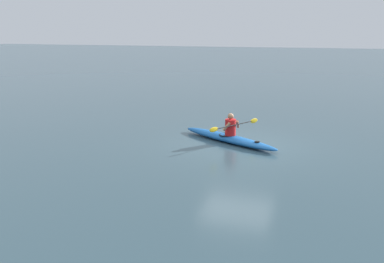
# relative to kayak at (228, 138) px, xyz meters

# --- Properties ---
(ground_plane) EXTENTS (160.00, 160.00, 0.00)m
(ground_plane) POSITION_rel_kayak_xyz_m (-0.42, 0.27, -0.13)
(ground_plane) COLOR #334C56
(kayak) EXTENTS (4.03, 2.60, 0.26)m
(kayak) POSITION_rel_kayak_xyz_m (0.00, 0.00, 0.00)
(kayak) COLOR #1959A5
(kayak) RESTS_ON ground
(kayaker) EXTENTS (1.23, 2.18, 0.78)m
(kayaker) POSITION_rel_kayak_xyz_m (-0.09, 0.05, 0.46)
(kayaker) COLOR red
(kayaker) RESTS_ON kayak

